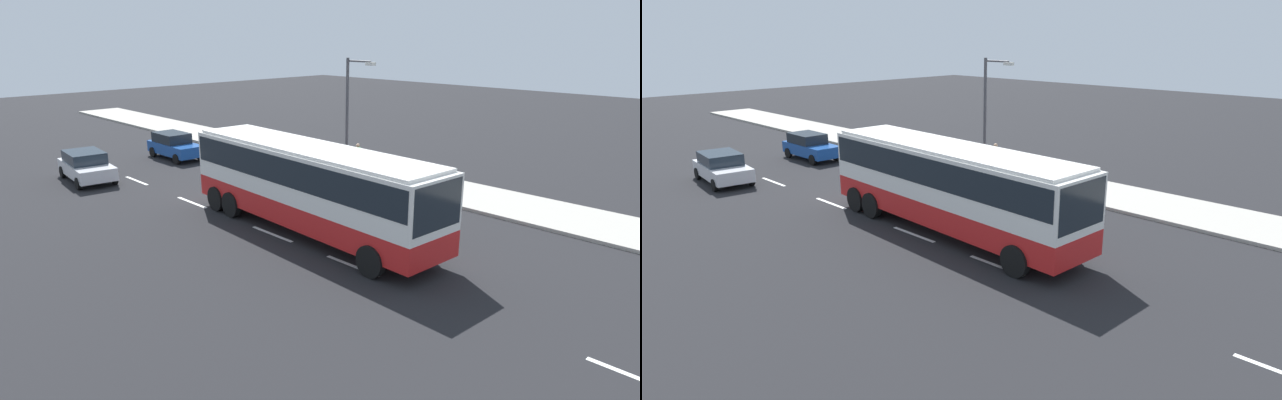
% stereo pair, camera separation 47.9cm
% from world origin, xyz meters
% --- Properties ---
extents(ground_plane, '(120.00, 120.00, 0.00)m').
position_xyz_m(ground_plane, '(0.00, 0.00, 0.00)').
color(ground_plane, black).
extents(sidewalk_curb, '(80.00, 4.00, 0.15)m').
position_xyz_m(sidewalk_curb, '(0.00, 8.48, 0.07)').
color(sidewalk_curb, '#A8A399').
rests_on(sidewalk_curb, ground_plane).
extents(lane_centreline, '(33.06, 0.16, 0.01)m').
position_xyz_m(lane_centreline, '(-2.78, -1.66, 0.00)').
color(lane_centreline, white).
rests_on(lane_centreline, ground_plane).
extents(coach_bus, '(12.33, 3.23, 3.50)m').
position_xyz_m(coach_bus, '(0.95, -0.47, 2.17)').
color(coach_bus, red).
rests_on(coach_bus, ground_plane).
extents(car_silver_hatch, '(4.56, 2.41, 1.57)m').
position_xyz_m(car_silver_hatch, '(-13.22, -3.52, 0.82)').
color(car_silver_hatch, silver).
rests_on(car_silver_hatch, ground_plane).
extents(car_blue_saloon, '(4.19, 1.85, 1.60)m').
position_xyz_m(car_blue_saloon, '(-14.88, 2.71, 0.83)').
color(car_blue_saloon, '#194799').
rests_on(car_blue_saloon, ground_plane).
extents(pedestrian_near_curb, '(0.32, 0.32, 1.67)m').
position_xyz_m(pedestrian_near_curb, '(-3.84, 7.65, 1.11)').
color(pedestrian_near_curb, black).
rests_on(pedestrian_near_curb, sidewalk_curb).
extents(street_lamp, '(1.88, 0.24, 6.24)m').
position_xyz_m(street_lamp, '(-3.70, 6.83, 3.79)').
color(street_lamp, '#47474C').
rests_on(street_lamp, sidewalk_curb).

